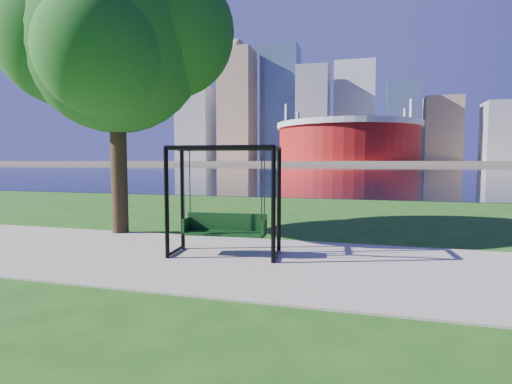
% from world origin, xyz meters
% --- Properties ---
extents(ground, '(900.00, 900.00, 0.00)m').
position_xyz_m(ground, '(0.00, 0.00, 0.00)').
color(ground, '#1E5114').
rests_on(ground, ground).
extents(path, '(120.00, 4.00, 0.03)m').
position_xyz_m(path, '(0.00, -0.50, 0.01)').
color(path, '#9E937F').
rests_on(path, ground).
extents(river, '(900.00, 180.00, 0.02)m').
position_xyz_m(river, '(0.00, 102.00, 0.01)').
color(river, black).
rests_on(river, ground).
extents(far_bank, '(900.00, 228.00, 2.00)m').
position_xyz_m(far_bank, '(0.00, 306.00, 1.00)').
color(far_bank, '#937F60').
rests_on(far_bank, ground).
extents(stadium, '(83.00, 83.00, 32.00)m').
position_xyz_m(stadium, '(-10.00, 235.00, 14.23)').
color(stadium, maroon).
rests_on(stadium, far_bank).
extents(skyline, '(392.00, 66.00, 96.50)m').
position_xyz_m(skyline, '(-4.27, 319.39, 35.89)').
color(skyline, gray).
rests_on(skyline, far_bank).
extents(swing, '(2.11, 1.07, 2.09)m').
position_xyz_m(swing, '(-0.60, -0.22, 1.01)').
color(swing, black).
rests_on(swing, ground).
extents(park_tree, '(5.52, 4.98, 6.85)m').
position_xyz_m(park_tree, '(-4.02, 1.42, 4.76)').
color(park_tree, black).
rests_on(park_tree, ground).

